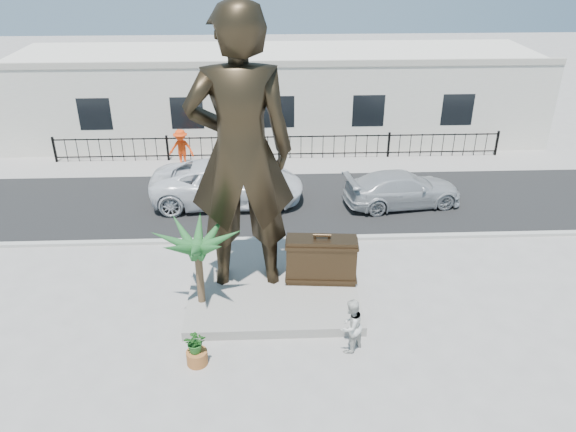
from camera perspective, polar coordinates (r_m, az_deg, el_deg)
name	(u,v)px	position (r m, az deg, el deg)	size (l,w,h in m)	color
ground	(291,315)	(17.04, 0.29, -10.00)	(100.00, 100.00, 0.00)	#9E9991
street	(282,200)	(23.90, -0.60, 1.67)	(40.00, 7.00, 0.01)	black
curb	(285,239)	(20.77, -0.29, -2.35)	(40.00, 0.25, 0.12)	#A5A399
far_sidewalk	(279,164)	(27.56, -0.88, 5.26)	(40.00, 2.50, 0.02)	#9E9991
plinth	(273,283)	(18.16, -1.52, -6.80)	(5.20, 5.20, 0.30)	gray
fence	(279,147)	(28.10, -0.93, 6.98)	(22.00, 0.10, 1.20)	black
building	(277,94)	(31.62, -1.17, 12.33)	(28.00, 7.00, 4.40)	silver
statue	(241,153)	(16.24, -4.84, 6.39)	(3.11, 2.04, 8.52)	black
suitcase	(321,260)	(17.63, 3.40, -4.47)	(2.17, 0.69, 1.53)	#332415
tourist	(351,326)	(15.42, 6.39, -11.04)	(0.78, 0.60, 1.60)	silver
car_white	(228,183)	(23.49, -6.15, 3.39)	(2.90, 6.28, 1.75)	silver
car_silver	(403,189)	(23.67, 11.58, 2.71)	(1.97, 4.86, 1.41)	#A6A8AB
worker	(181,149)	(27.38, -10.79, 6.74)	(1.21, 0.70, 1.88)	#EB3B0C
palm_tree	(203,309)	(17.47, -8.67, -9.30)	(1.80, 1.80, 3.20)	#1D5123
planter	(197,357)	(15.47, -9.22, -13.99)	(0.56, 0.56, 0.40)	#995728
shrub	(196,342)	(15.14, -9.37, -12.50)	(0.58, 0.51, 0.65)	#225D1E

